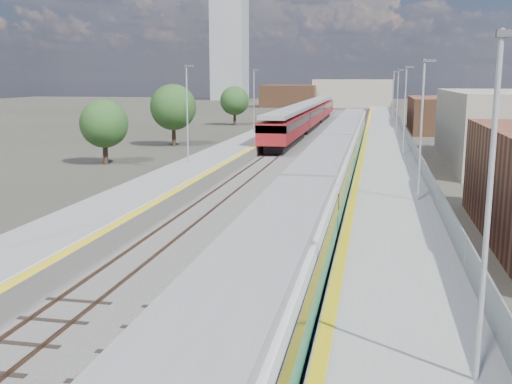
% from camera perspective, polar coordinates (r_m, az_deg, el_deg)
% --- Properties ---
extents(ground, '(320.00, 320.00, 0.00)m').
position_cam_1_polar(ground, '(61.49, 7.29, 3.71)').
color(ground, '#47443A').
rests_on(ground, ground).
extents(ballast_bed, '(10.50, 155.00, 0.06)m').
position_cam_1_polar(ballast_bed, '(64.15, 5.44, 4.07)').
color(ballast_bed, '#565451').
rests_on(ballast_bed, ground).
extents(tracks, '(8.96, 160.00, 0.17)m').
position_cam_1_polar(tracks, '(65.74, 6.11, 4.29)').
color(tracks, '#4C3323').
rests_on(tracks, ground).
extents(platform_right, '(4.70, 155.00, 8.52)m').
position_cam_1_polar(platform_right, '(63.77, 12.21, 4.29)').
color(platform_right, slate).
rests_on(platform_right, ground).
extents(platform_left, '(4.30, 155.00, 8.52)m').
position_cam_1_polar(platform_left, '(65.13, -0.53, 4.65)').
color(platform_left, slate).
rests_on(platform_left, ground).
extents(buildings, '(72.00, 185.50, 40.00)m').
position_cam_1_polar(buildings, '(151.17, 2.86, 12.04)').
color(buildings, brown).
rests_on(buildings, ground).
extents(green_train, '(2.67, 74.34, 2.93)m').
position_cam_1_polar(green_train, '(43.46, 7.62, 3.50)').
color(green_train, black).
rests_on(green_train, ground).
extents(red_train, '(3.05, 61.71, 3.84)m').
position_cam_1_polar(red_train, '(87.30, 4.92, 7.35)').
color(red_train, black).
rests_on(red_train, ground).
extents(tree_a, '(4.22, 4.22, 5.72)m').
position_cam_1_polar(tree_a, '(54.17, -14.27, 6.33)').
color(tree_a, '#382619').
rests_on(tree_a, ground).
extents(tree_b, '(5.07, 5.07, 6.88)m').
position_cam_1_polar(tree_b, '(67.33, -7.90, 8.00)').
color(tree_b, '#382619').
rests_on(tree_b, ground).
extents(tree_c, '(4.59, 4.59, 6.22)m').
position_cam_1_polar(tree_c, '(96.32, -2.06, 8.68)').
color(tree_c, '#382619').
rests_on(tree_c, ground).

